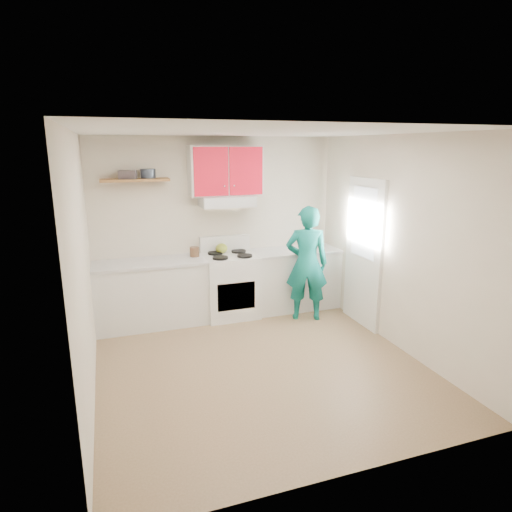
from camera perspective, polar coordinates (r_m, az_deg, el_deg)
name	(u,v)px	position (r m, az deg, el deg)	size (l,w,h in m)	color
floor	(259,364)	(5.26, 0.41, -13.79)	(3.80, 3.80, 0.00)	brown
ceiling	(260,132)	(4.65, 0.47, 15.83)	(3.60, 3.80, 0.04)	white
back_wall	(217,226)	(6.58, -5.07, 3.87)	(3.60, 0.04, 2.60)	beige
front_wall	(350,318)	(3.15, 12.11, -7.82)	(3.60, 0.04, 2.60)	beige
left_wall	(83,270)	(4.54, -21.52, -1.69)	(0.04, 3.80, 2.60)	beige
right_wall	(398,244)	(5.64, 17.98, 1.52)	(0.04, 3.80, 2.60)	beige
door	(364,253)	(6.24, 13.80, 0.38)	(0.05, 0.85, 2.05)	white
door_glass	(364,223)	(6.14, 13.82, 4.21)	(0.01, 0.55, 0.95)	white
counter_left	(151,294)	(6.33, -13.44, -4.82)	(1.52, 0.60, 0.90)	silver
counter_right	(294,279)	(6.86, 4.99, -3.01)	(1.32, 0.60, 0.90)	silver
stove	(230,286)	(6.50, -3.36, -3.87)	(0.76, 0.65, 0.92)	white
range_hood	(227,201)	(6.33, -3.78, 7.11)	(0.76, 0.44, 0.15)	silver
upper_cabinets	(226,171)	(6.35, -3.98, 10.98)	(1.02, 0.33, 0.70)	red
shelf	(135,180)	(6.16, -15.45, 9.50)	(0.90, 0.30, 0.04)	brown
books	(128,175)	(6.12, -16.32, 10.11)	(0.22, 0.16, 0.11)	#3D3639
tin	(148,174)	(6.20, -13.83, 10.35)	(0.20, 0.20, 0.12)	#333D4C
kettle	(222,248)	(6.49, -4.49, 0.99)	(0.18, 0.18, 0.15)	olive
crock	(195,253)	(6.34, -7.98, 0.45)	(0.13, 0.13, 0.16)	#49311F
cutting_board	(289,252)	(6.65, 4.35, 0.55)	(0.29, 0.21, 0.02)	olive
silicone_mat	(310,250)	(6.83, 7.00, 0.79)	(0.31, 0.26, 0.01)	red
person	(307,264)	(6.31, 6.60, -0.97)	(0.61, 0.40, 1.66)	#0B6860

